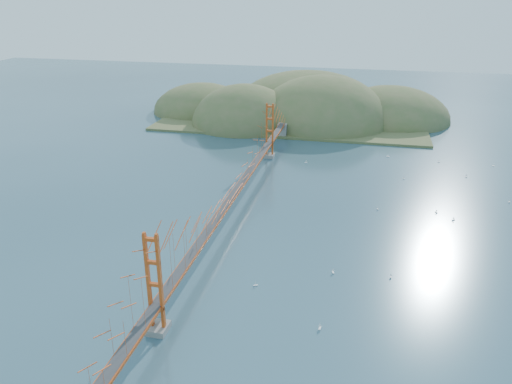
# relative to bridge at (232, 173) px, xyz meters

# --- Properties ---
(ground) EXTENTS (320.00, 320.00, 0.00)m
(ground) POSITION_rel_bridge_xyz_m (0.00, -0.18, -7.01)
(ground) COLOR #2B4857
(ground) RESTS_ON ground
(bridge) EXTENTS (2.20, 94.40, 12.00)m
(bridge) POSITION_rel_bridge_xyz_m (0.00, 0.00, 0.00)
(bridge) COLOR gray
(bridge) RESTS_ON ground
(far_headlands) EXTENTS (84.00, 58.00, 25.00)m
(far_headlands) POSITION_rel_bridge_xyz_m (2.21, 68.33, -7.01)
(far_headlands) COLOR olive
(far_headlands) RESTS_ON ground
(sailboat_0) EXTENTS (0.58, 0.62, 0.69)m
(sailboat_0) POSITION_rel_bridge_xyz_m (17.18, -14.35, -6.86)
(sailboat_0) COLOR white
(sailboat_0) RESTS_ON ground
(sailboat_17) EXTENTS (0.50, 0.46, 0.57)m
(sailboat_17) POSITION_rel_bridge_xyz_m (45.84, 34.30, -6.87)
(sailboat_17) COLOR white
(sailboat_17) RESTS_ON ground
(sailboat_1) EXTENTS (0.49, 0.50, 0.56)m
(sailboat_1) POSITION_rel_bridge_xyz_m (22.77, 7.12, -6.87)
(sailboat_1) COLOR white
(sailboat_1) RESTS_ON ground
(sailboat_3) EXTENTS (0.59, 0.59, 0.65)m
(sailboat_3) POSITION_rel_bridge_xyz_m (8.19, 27.84, -6.86)
(sailboat_3) COLOR white
(sailboat_3) RESTS_ON ground
(sailboat_7) EXTENTS (0.57, 0.57, 0.64)m
(sailboat_7) POSITION_rel_bridge_xyz_m (35.23, 34.44, -6.86)
(sailboat_7) COLOR white
(sailboat_7) RESTS_ON ground
(sailboat_9) EXTENTS (0.67, 0.67, 0.70)m
(sailboat_9) POSITION_rel_bridge_xyz_m (34.35, 5.46, -6.86)
(sailboat_9) COLOR white
(sailboat_9) RESTS_ON ground
(sailboat_14) EXTENTS (0.41, 0.48, 0.55)m
(sailboat_14) POSITION_rel_bridge_xyz_m (24.39, -13.78, -6.88)
(sailboat_14) COLOR white
(sailboat_14) RESTS_ON ground
(sailboat_16) EXTENTS (0.52, 0.52, 0.55)m
(sailboat_16) POSITION_rel_bridge_xyz_m (27.60, 22.62, -6.88)
(sailboat_16) COLOR white
(sailboat_16) RESTS_ON ground
(sailboat_15) EXTENTS (0.56, 0.56, 0.63)m
(sailboat_15) POSITION_rel_bridge_xyz_m (39.39, 26.30, -6.86)
(sailboat_15) COLOR white
(sailboat_15) RESTS_ON ground
(sailboat_12) EXTENTS (0.61, 0.52, 0.71)m
(sailboat_12) POSITION_rel_bridge_xyz_m (24.91, 35.68, -6.85)
(sailboat_12) COLOR white
(sailboat_12) RESTS_ON ground
(sailboat_10) EXTENTS (0.55, 0.63, 0.71)m
(sailboat_10) POSITION_rel_bridge_xyz_m (16.73, -26.02, -6.85)
(sailboat_10) COLOR white
(sailboat_10) RESTS_ON ground
(sailboat_8) EXTENTS (0.53, 0.53, 0.56)m
(sailboat_8) POSITION_rel_bridge_xyz_m (44.59, 15.04, -6.87)
(sailboat_8) COLOR white
(sailboat_8) RESTS_ON ground
(sailboat_5) EXTENTS (0.59, 0.59, 0.65)m
(sailboat_5) POSITION_rel_bridge_xyz_m (32.05, 7.85, -6.86)
(sailboat_5) COLOR white
(sailboat_5) RESTS_ON ground
(sailboat_extra_0) EXTENTS (0.60, 0.60, 0.66)m
(sailboat_extra_0) POSITION_rel_bridge_xyz_m (8.16, -19.45, -6.86)
(sailboat_extra_0) COLOR white
(sailboat_extra_0) RESTS_ON ground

